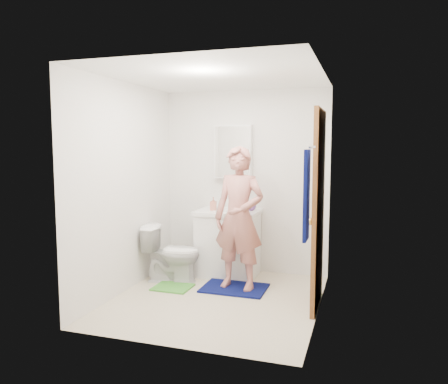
{
  "coord_description": "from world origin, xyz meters",
  "views": [
    {
      "loc": [
        1.5,
        -4.39,
        1.69
      ],
      "look_at": [
        0.01,
        0.25,
        1.16
      ],
      "focal_mm": 35.0,
      "sensor_mm": 36.0,
      "label": 1
    }
  ],
  "objects_px": {
    "vanity_cabinet": "(228,245)",
    "man": "(239,218)",
    "medicine_cabinet": "(233,152)",
    "toothbrush_cup": "(251,206)",
    "toilet": "(172,253)",
    "towel": "(307,195)",
    "soap_dispenser": "(213,204)"
  },
  "relations": [
    {
      "from": "vanity_cabinet",
      "to": "man",
      "type": "relative_size",
      "value": 0.48
    },
    {
      "from": "medicine_cabinet",
      "to": "toothbrush_cup",
      "type": "relative_size",
      "value": 5.25
    },
    {
      "from": "toilet",
      "to": "toothbrush_cup",
      "type": "xyz_separation_m",
      "value": [
        0.87,
        0.55,
        0.55
      ]
    },
    {
      "from": "medicine_cabinet",
      "to": "man",
      "type": "distance_m",
      "value": 1.09
    },
    {
      "from": "towel",
      "to": "soap_dispenser",
      "type": "bearing_deg",
      "value": 133.61
    },
    {
      "from": "vanity_cabinet",
      "to": "soap_dispenser",
      "type": "height_order",
      "value": "soap_dispenser"
    },
    {
      "from": "medicine_cabinet",
      "to": "man",
      "type": "height_order",
      "value": "medicine_cabinet"
    },
    {
      "from": "towel",
      "to": "vanity_cabinet",
      "type": "bearing_deg",
      "value": 128.47
    },
    {
      "from": "toothbrush_cup",
      "to": "man",
      "type": "distance_m",
      "value": 0.61
    },
    {
      "from": "medicine_cabinet",
      "to": "towel",
      "type": "distance_m",
      "value": 2.11
    },
    {
      "from": "vanity_cabinet",
      "to": "man",
      "type": "bearing_deg",
      "value": -60.61
    },
    {
      "from": "man",
      "to": "soap_dispenser",
      "type": "bearing_deg",
      "value": 144.1
    },
    {
      "from": "vanity_cabinet",
      "to": "toothbrush_cup",
      "type": "relative_size",
      "value": 6.0
    },
    {
      "from": "toothbrush_cup",
      "to": "towel",
      "type": "bearing_deg",
      "value": -60.25
    },
    {
      "from": "man",
      "to": "medicine_cabinet",
      "type": "bearing_deg",
      "value": 119.8
    },
    {
      "from": "man",
      "to": "vanity_cabinet",
      "type": "bearing_deg",
      "value": 127.77
    },
    {
      "from": "toothbrush_cup",
      "to": "man",
      "type": "relative_size",
      "value": 0.08
    },
    {
      "from": "vanity_cabinet",
      "to": "soap_dispenser",
      "type": "relative_size",
      "value": 4.67
    },
    {
      "from": "toothbrush_cup",
      "to": "toilet",
      "type": "bearing_deg",
      "value": -147.41
    },
    {
      "from": "medicine_cabinet",
      "to": "man",
      "type": "relative_size",
      "value": 0.42
    },
    {
      "from": "medicine_cabinet",
      "to": "towel",
      "type": "bearing_deg",
      "value": -55.39
    },
    {
      "from": "towel",
      "to": "toilet",
      "type": "distance_m",
      "value": 2.23
    },
    {
      "from": "soap_dispenser",
      "to": "medicine_cabinet",
      "type": "bearing_deg",
      "value": 57.08
    },
    {
      "from": "medicine_cabinet",
      "to": "vanity_cabinet",
      "type": "bearing_deg",
      "value": -90.0
    },
    {
      "from": "vanity_cabinet",
      "to": "soap_dispenser",
      "type": "distance_m",
      "value": 0.57
    },
    {
      "from": "soap_dispenser",
      "to": "toilet",
      "type": "bearing_deg",
      "value": -134.35
    },
    {
      "from": "toilet",
      "to": "toothbrush_cup",
      "type": "distance_m",
      "value": 1.17
    },
    {
      "from": "medicine_cabinet",
      "to": "soap_dispenser",
      "type": "xyz_separation_m",
      "value": [
        -0.18,
        -0.28,
        -0.66
      ]
    },
    {
      "from": "vanity_cabinet",
      "to": "man",
      "type": "xyz_separation_m",
      "value": [
        0.29,
        -0.52,
        0.45
      ]
    },
    {
      "from": "soap_dispenser",
      "to": "toothbrush_cup",
      "type": "xyz_separation_m",
      "value": [
        0.46,
        0.14,
        -0.03
      ]
    },
    {
      "from": "vanity_cabinet",
      "to": "toothbrush_cup",
      "type": "distance_m",
      "value": 0.58
    },
    {
      "from": "towel",
      "to": "toothbrush_cup",
      "type": "distance_m",
      "value": 1.84
    }
  ]
}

